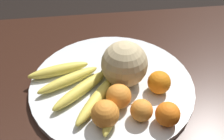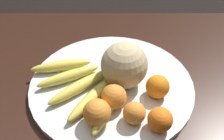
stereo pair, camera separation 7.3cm
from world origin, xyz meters
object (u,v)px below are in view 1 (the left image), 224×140
(kitchen_table, at_px, (96,111))
(orange_back_right, at_px, (168,114))
(melon, at_px, (124,63))
(orange_front_right, at_px, (105,114))
(orange_back_left, at_px, (159,82))
(fruit_bowl, at_px, (112,85))
(orange_front_left, at_px, (142,110))
(banana_bunch, at_px, (83,88))
(produce_tag, at_px, (132,99))
(orange_mid_center, at_px, (119,96))

(kitchen_table, bearing_deg, orange_back_right, -44.07)
(melon, bearing_deg, orange_front_right, -115.48)
(orange_back_left, bearing_deg, melon, 148.81)
(fruit_bowl, bearing_deg, kitchen_table, 176.87)
(orange_back_right, bearing_deg, melon, 116.22)
(orange_back_right, bearing_deg, orange_front_left, 159.51)
(orange_back_left, relative_size, orange_back_right, 1.04)
(melon, relative_size, banana_bunch, 0.45)
(fruit_bowl, distance_m, produce_tag, 0.08)
(fruit_bowl, xyz_separation_m, orange_mid_center, (0.01, -0.08, 0.04))
(orange_front_left, relative_size, produce_tag, 0.65)
(kitchen_table, height_order, melon, melon)
(kitchen_table, height_order, orange_front_right, orange_front_right)
(fruit_bowl, relative_size, orange_back_left, 7.39)
(orange_front_left, relative_size, orange_front_right, 0.82)
(fruit_bowl, bearing_deg, banana_bunch, -161.73)
(kitchen_table, bearing_deg, fruit_bowl, -3.13)
(fruit_bowl, bearing_deg, orange_front_left, -67.50)
(orange_back_left, height_order, orange_back_right, orange_back_left)
(banana_bunch, relative_size, orange_back_left, 4.54)
(melon, distance_m, orange_mid_center, 0.10)
(orange_front_right, relative_size, orange_mid_center, 1.04)
(kitchen_table, xyz_separation_m, melon, (0.08, 0.00, 0.19))
(banana_bunch, distance_m, orange_front_left, 0.18)
(orange_front_right, relative_size, orange_back_left, 1.08)
(orange_front_left, relative_size, orange_back_right, 0.92)
(melon, xyz_separation_m, produce_tag, (0.01, -0.08, -0.06))
(orange_back_right, bearing_deg, orange_back_left, 85.63)
(kitchen_table, xyz_separation_m, orange_mid_center, (0.06, -0.09, 0.15))
(orange_mid_center, bearing_deg, fruit_bowl, 94.23)
(melon, bearing_deg, banana_bunch, -163.96)
(melon, xyz_separation_m, orange_back_right, (0.08, -0.16, -0.03))
(melon, xyz_separation_m, orange_mid_center, (-0.03, -0.09, -0.03))
(melon, height_order, orange_front_left, melon)
(fruit_bowl, bearing_deg, orange_back_right, -53.72)
(melon, distance_m, orange_back_right, 0.19)
(banana_bunch, distance_m, orange_back_right, 0.24)
(kitchen_table, xyz_separation_m, fruit_bowl, (0.05, -0.00, 0.11))
(fruit_bowl, xyz_separation_m, orange_front_right, (-0.03, -0.14, 0.04))
(kitchen_table, distance_m, orange_front_left, 0.23)
(orange_front_right, height_order, orange_back_right, orange_front_right)
(fruit_bowl, distance_m, orange_back_left, 0.14)
(melon, distance_m, produce_tag, 0.10)
(orange_mid_center, relative_size, produce_tag, 0.76)
(orange_front_left, bearing_deg, orange_back_right, -20.49)
(melon, xyz_separation_m, orange_front_left, (0.02, -0.14, -0.04))
(melon, height_order, orange_mid_center, melon)
(fruit_bowl, xyz_separation_m, melon, (0.03, 0.01, 0.07))
(orange_front_right, bearing_deg, melon, 64.52)
(orange_front_right, xyz_separation_m, produce_tag, (0.08, 0.07, -0.03))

